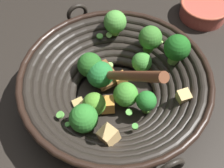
{
  "coord_description": "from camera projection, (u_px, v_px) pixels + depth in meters",
  "views": [
    {
      "loc": [
        -0.25,
        0.27,
        0.56
      ],
      "look_at": [
        0.02,
        -0.01,
        0.03
      ],
      "focal_mm": 47.58,
      "sensor_mm": 36.0,
      "label": 1
    }
  ],
  "objects": [
    {
      "name": "ground_plane",
      "position": [
        115.0,
        99.0,
        0.67
      ],
      "size": [
        4.0,
        4.0,
        0.0
      ],
      "primitive_type": "plane",
      "color": "#28231E"
    },
    {
      "name": "wok",
      "position": [
        116.0,
        83.0,
        0.62
      ],
      "size": [
        0.42,
        0.4,
        0.23
      ],
      "color": "black",
      "rests_on": "ground"
    },
    {
      "name": "prep_bowl",
      "position": [
        204.0,
        9.0,
        0.81
      ],
      "size": [
        0.13,
        0.13,
        0.05
      ],
      "color": "#D15647",
      "rests_on": "ground"
    }
  ]
}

